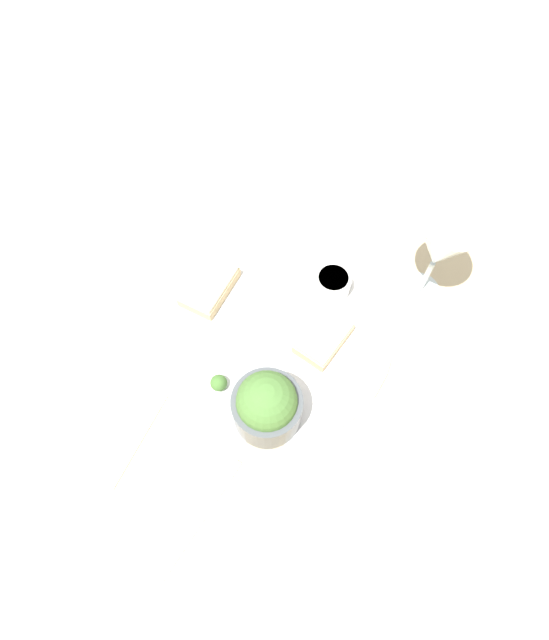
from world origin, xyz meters
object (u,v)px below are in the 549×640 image
(wine_glass, at_px, (442,245))
(cheese_toast_near, at_px, (209,286))
(napkin, at_px, (94,419))
(fork, at_px, (195,528))
(salad_bowl, at_px, (267,405))
(cheese_toast_far, at_px, (324,338))
(sauce_ramekin, at_px, (332,283))

(wine_glass, bearing_deg, cheese_toast_near, -51.60)
(napkin, relative_size, fork, 0.91)
(salad_bowl, relative_size, cheese_toast_far, 1.21)
(cheese_toast_far, bearing_deg, sauce_ramekin, -153.77)
(salad_bowl, xyz_separation_m, cheese_toast_far, (-0.14, -0.00, -0.03))
(fork, bearing_deg, wine_glass, 173.59)
(cheese_toast_near, bearing_deg, napkin, -0.16)
(sauce_ramekin, height_order, wine_glass, wine_glass)
(sauce_ramekin, height_order, cheese_toast_near, sauce_ramekin)
(wine_glass, distance_m, napkin, 0.54)
(salad_bowl, relative_size, napkin, 0.57)
(salad_bowl, height_order, sauce_ramekin, salad_bowl)
(salad_bowl, distance_m, sauce_ramekin, 0.22)
(sauce_ramekin, height_order, cheese_toast_far, sauce_ramekin)
(sauce_ramekin, height_order, napkin, sauce_ramekin)
(wine_glass, relative_size, napkin, 0.98)
(fork, bearing_deg, cheese_toast_far, -177.12)
(salad_bowl, height_order, cheese_toast_far, salad_bowl)
(cheese_toast_near, distance_m, wine_glass, 0.34)
(sauce_ramekin, bearing_deg, wine_glass, 129.99)
(wine_glass, distance_m, fork, 0.49)
(cheese_toast_near, bearing_deg, fork, 36.86)
(sauce_ramekin, bearing_deg, cheese_toast_far, 26.23)
(sauce_ramekin, bearing_deg, fork, 8.09)
(napkin, height_order, fork, same)
(salad_bowl, distance_m, wine_glass, 0.32)
(salad_bowl, bearing_deg, cheese_toast_near, -118.62)
(cheese_toast_near, distance_m, napkin, 0.25)
(salad_bowl, height_order, wine_glass, wine_glass)
(cheese_toast_near, relative_size, wine_glass, 0.59)
(cheese_toast_near, bearing_deg, salad_bowl, 61.38)
(wine_glass, height_order, fork, wine_glass)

